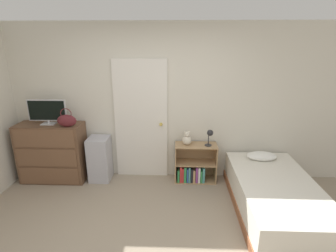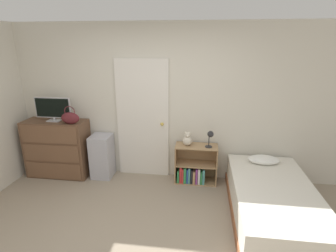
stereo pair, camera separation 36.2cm
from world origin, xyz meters
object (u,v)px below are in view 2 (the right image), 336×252
object	(u,v)px
dresser	(58,148)
bed	(273,202)
bookshelf	(194,169)
teddy_bear	(187,139)
desk_lamp	(210,136)
handbag	(70,118)
tv	(53,109)
storage_bin	(102,156)

from	to	relation	value
dresser	bed	xyz separation A→B (m)	(3.41, -0.77, -0.26)
bookshelf	teddy_bear	world-z (taller)	teddy_bear
dresser	desk_lamp	size ratio (longest dim) A/B	3.82
dresser	desk_lamp	bearing A→B (deg)	0.34
bookshelf	desk_lamp	distance (m)	0.65
handbag	teddy_bear	xyz separation A→B (m)	(1.87, 0.17, -0.34)
dresser	teddy_bear	world-z (taller)	dresser
dresser	bed	distance (m)	3.50
teddy_bear	bookshelf	bearing A→B (deg)	-2.34
teddy_bear	desk_lamp	xyz separation A→B (m)	(0.36, -0.04, 0.09)
dresser	bookshelf	distance (m)	2.36
dresser	teddy_bear	xyz separation A→B (m)	(2.23, 0.06, 0.25)
desk_lamp	bed	size ratio (longest dim) A/B	0.14
bookshelf	handbag	bearing A→B (deg)	-175.30
bed	tv	bearing A→B (deg)	167.09
teddy_bear	tv	bearing A→B (deg)	-178.79
tv	desk_lamp	xyz separation A→B (m)	(2.58, 0.00, -0.36)
handbag	bed	size ratio (longest dim) A/B	0.15
storage_bin	tv	bearing A→B (deg)	-178.09
dresser	desk_lamp	world-z (taller)	dresser
handbag	desk_lamp	xyz separation A→B (m)	(2.23, 0.12, -0.25)
storage_bin	desk_lamp	bearing A→B (deg)	-0.71
storage_bin	teddy_bear	size ratio (longest dim) A/B	3.22
tv	bed	bearing A→B (deg)	-12.91
bookshelf	storage_bin	bearing A→B (deg)	-179.39
storage_bin	desk_lamp	world-z (taller)	desk_lamp
bed	desk_lamp	bearing A→B (deg)	136.42
handbag	bookshelf	distance (m)	2.17
handbag	bookshelf	world-z (taller)	handbag
handbag	bed	distance (m)	3.24
dresser	bookshelf	size ratio (longest dim) A/B	1.53
tv	bed	xyz separation A→B (m)	(3.41, -0.78, -0.96)
handbag	storage_bin	xyz separation A→B (m)	(0.42, 0.15, -0.71)
handbag	teddy_bear	distance (m)	1.91
dresser	tv	world-z (taller)	tv
teddy_bear	desk_lamp	bearing A→B (deg)	-6.98
handbag	dresser	bearing A→B (deg)	162.85
tv	handbag	xyz separation A→B (m)	(0.35, -0.12, -0.11)
handbag	desk_lamp	bearing A→B (deg)	3.19
storage_bin	teddy_bear	bearing A→B (deg)	0.84
dresser	tv	distance (m)	0.70
bookshelf	tv	bearing A→B (deg)	-178.96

